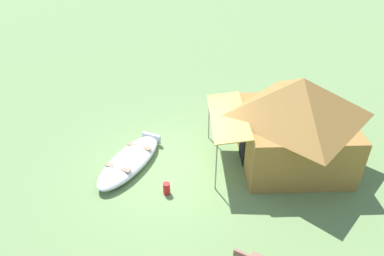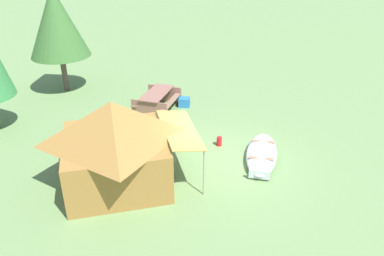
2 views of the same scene
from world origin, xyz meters
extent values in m
plane|color=#698B51|center=(0.00, 0.00, 0.00)|extent=(80.00, 80.00, 0.00)
ellipsoid|color=silver|center=(0.11, -1.35, 0.19)|extent=(2.95, 1.82, 0.38)
ellipsoid|color=#46484B|center=(0.11, -1.35, 0.22)|extent=(2.70, 1.63, 0.14)
cube|color=#89694F|center=(0.64, -1.53, 0.34)|extent=(0.37, 0.77, 0.04)
cube|color=#89694F|center=(-0.42, -1.18, 0.34)|extent=(0.37, 0.77, 0.04)
cube|color=silver|center=(-1.10, -0.96, 0.21)|extent=(0.27, 0.64, 0.29)
cube|color=olive|center=(-0.75, 3.31, 0.75)|extent=(3.33, 3.27, 1.51)
pyramid|color=olive|center=(-0.75, 3.31, 2.08)|extent=(3.59, 3.53, 1.14)
cube|color=black|center=(-0.54, 1.88, 0.63)|extent=(0.76, 0.14, 1.20)
cube|color=#BE9A47|center=(-0.47, 1.40, 1.56)|extent=(2.76, 1.34, 0.15)
cylinder|color=gray|center=(0.81, 1.17, 0.72)|extent=(0.04, 0.04, 1.43)
cylinder|color=gray|center=(-1.64, 0.82, 0.72)|extent=(0.04, 0.04, 1.43)
cylinder|color=red|center=(1.13, -0.09, 0.17)|extent=(0.26, 0.26, 0.33)
camera|label=1|loc=(7.94, 1.34, 6.45)|focal=32.86mm
camera|label=2|loc=(-10.64, 2.05, 6.86)|focal=36.23mm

